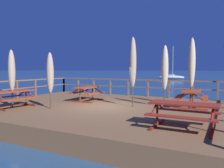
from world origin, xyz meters
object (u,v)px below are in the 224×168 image
object	(u,v)px
picnic_table_mid_left	(184,110)
patio_umbrella_tall_back_right	(192,63)
patio_umbrella_short_front	(133,63)
patio_umbrella_tall_front	(50,73)
patio_umbrella_tall_back_left	(165,68)
patio_umbrella_short_mid	(12,71)
picnic_table_mid_centre	(87,91)
sailboat_distant	(171,77)
picnic_table_front_left	(12,95)
picnic_table_back_left	(192,95)

from	to	relation	value
picnic_table_mid_left	patio_umbrella_tall_back_right	distance (m)	4.46
picnic_table_mid_left	patio_umbrella_short_front	distance (m)	4.27
patio_umbrella_tall_front	picnic_table_mid_left	bearing A→B (deg)	-7.35
patio_umbrella_tall_back_left	patio_umbrella_short_mid	bearing A→B (deg)	-152.33
patio_umbrella_tall_front	patio_umbrella_short_mid	world-z (taller)	patio_umbrella_short_mid
picnic_table_mid_centre	picnic_table_mid_left	bearing A→B (deg)	-31.80
patio_umbrella_short_front	sailboat_distant	xyz separation A→B (m)	(-7.87, 43.80, -2.19)
picnic_table_mid_centre	picnic_table_front_left	world-z (taller)	same
picnic_table_mid_left	patio_umbrella_tall_front	xyz separation A→B (m)	(-5.80, 0.75, 1.01)
patio_umbrella_tall_back_right	patio_umbrella_tall_front	xyz separation A→B (m)	(-5.43, -3.44, -0.45)
patio_umbrella_tall_back_right	patio_umbrella_tall_back_left	xyz separation A→B (m)	(-1.07, -0.73, -0.23)
picnic_table_front_left	sailboat_distant	size ratio (longest dim) A/B	0.25
patio_umbrella_short_mid	patio_umbrella_tall_back_left	world-z (taller)	patio_umbrella_tall_back_left
patio_umbrella_tall_back_right	patio_umbrella_short_front	bearing A→B (deg)	-151.51
patio_umbrella_short_front	patio_umbrella_tall_front	size ratio (longest dim) A/B	1.30
picnic_table_back_left	patio_umbrella_tall_front	size ratio (longest dim) A/B	0.80
picnic_table_front_left	patio_umbrella_short_mid	bearing A→B (deg)	83.21
picnic_table_mid_left	picnic_table_back_left	xyz separation A→B (m)	(-0.33, 4.12, -0.00)
patio_umbrella_tall_front	patio_umbrella_tall_back_left	bearing A→B (deg)	31.92
patio_umbrella_tall_back_right	patio_umbrella_short_mid	distance (m)	8.25
picnic_table_back_left	sailboat_distant	world-z (taller)	sailboat_distant
patio_umbrella_short_mid	sailboat_distant	bearing A→B (deg)	93.74
picnic_table_mid_centre	patio_umbrella_tall_front	distance (m)	3.02
picnic_table_back_left	patio_umbrella_short_front	distance (m)	3.11
picnic_table_back_left	patio_umbrella_tall_front	xyz separation A→B (m)	(-5.47, -3.37, 1.02)
sailboat_distant	patio_umbrella_short_front	bearing A→B (deg)	-79.82
picnic_table_back_left	patio_umbrella_short_mid	bearing A→B (deg)	-151.87
picnic_table_mid_centre	picnic_table_front_left	bearing A→B (deg)	-118.42
patio_umbrella_tall_front	patio_umbrella_short_mid	distance (m)	1.88
picnic_table_front_left	patio_umbrella_tall_back_right	world-z (taller)	patio_umbrella_tall_back_right
picnic_table_front_left	sailboat_distant	distance (m)	46.58
patio_umbrella_short_front	patio_umbrella_tall_front	world-z (taller)	patio_umbrella_short_front
sailboat_distant	patio_umbrella_tall_front	bearing A→B (deg)	-83.99
patio_umbrella_tall_back_right	patio_umbrella_tall_back_left	size ratio (longest dim) A/B	1.13
patio_umbrella_tall_front	sailboat_distant	bearing A→B (deg)	96.01
picnic_table_mid_left	sailboat_distant	size ratio (longest dim) A/B	0.26
patio_umbrella_tall_front	patio_umbrella_tall_back_left	distance (m)	5.14
picnic_table_mid_left	patio_umbrella_short_front	size ratio (longest dim) A/B	0.61
picnic_table_back_left	patio_umbrella_short_front	xyz separation A→B (m)	(-2.44, -1.23, 1.49)
patio_umbrella_short_mid	patio_umbrella_short_front	bearing A→B (deg)	28.81
patio_umbrella_short_mid	patio_umbrella_tall_back_left	bearing A→B (deg)	27.67
patio_umbrella_tall_front	patio_umbrella_tall_back_left	xyz separation A→B (m)	(4.36, 2.72, 0.23)
picnic_table_front_left	patio_umbrella_tall_front	world-z (taller)	patio_umbrella_tall_front
picnic_table_mid_centre	sailboat_distant	distance (m)	43.38
patio_umbrella_short_front	patio_umbrella_tall_back_left	size ratio (longest dim) A/B	1.14
patio_umbrella_short_front	patio_umbrella_tall_back_right	world-z (taller)	patio_umbrella_short_front
picnic_table_mid_centre	patio_umbrella_tall_front	size ratio (longest dim) A/B	0.70
picnic_table_mid_left	sailboat_distant	xyz separation A→B (m)	(-10.64, 46.69, -0.71)
patio_umbrella_short_front	patio_umbrella_tall_back_left	world-z (taller)	patio_umbrella_short_front
patio_umbrella_short_mid	sailboat_distant	distance (m)	46.59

